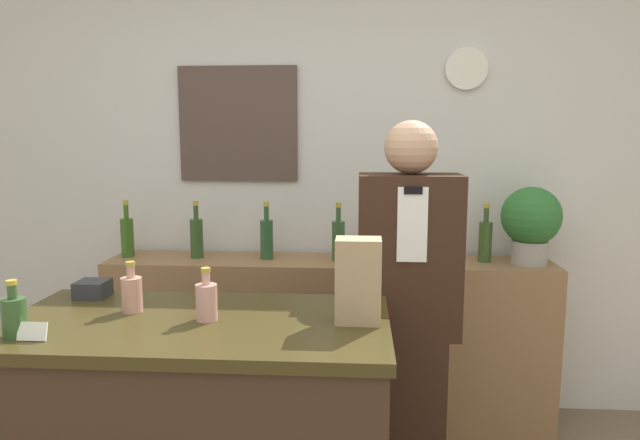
# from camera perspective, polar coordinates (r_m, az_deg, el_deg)

# --- Properties ---
(back_wall) EXTENTS (5.20, 0.09, 2.70)m
(back_wall) POSITION_cam_1_polar(r_m,az_deg,el_deg) (3.27, -0.08, 4.49)
(back_wall) COLOR silver
(back_wall) RESTS_ON ground_plane
(back_shelf) EXTENTS (2.39, 0.38, 0.92)m
(back_shelf) POSITION_cam_1_polar(r_m,az_deg,el_deg) (3.21, 0.82, -12.02)
(back_shelf) COLOR #8E6642
(back_shelf) RESTS_ON ground_plane
(shopkeeper) EXTENTS (0.41, 0.26, 1.64)m
(shopkeeper) POSITION_cam_1_polar(r_m,az_deg,el_deg) (2.44, 8.71, -9.82)
(shopkeeper) COLOR #331E14
(shopkeeper) RESTS_ON ground_plane
(potted_plant) EXTENTS (0.31, 0.31, 0.41)m
(potted_plant) POSITION_cam_1_polar(r_m,az_deg,el_deg) (3.14, 20.35, -0.07)
(potted_plant) COLOR #9E998E
(potted_plant) RESTS_ON back_shelf
(paper_bag) EXTENTS (0.15, 0.11, 0.28)m
(paper_bag) POSITION_cam_1_polar(r_m,az_deg,el_deg) (1.87, 3.84, -6.06)
(paper_bag) COLOR tan
(paper_bag) RESTS_ON display_counter
(price_card_left) EXTENTS (0.09, 0.02, 0.06)m
(price_card_left) POSITION_cam_1_polar(r_m,az_deg,el_deg) (1.94, -26.83, -9.91)
(price_card_left) COLOR white
(price_card_left) RESTS_ON display_counter
(gift_box) EXTENTS (0.11, 0.11, 0.06)m
(gift_box) POSITION_cam_1_polar(r_m,az_deg,el_deg) (2.34, -21.78, -6.41)
(gift_box) COLOR #2D2D33
(gift_box) RESTS_ON display_counter
(counter_bottle_0) EXTENTS (0.07, 0.07, 0.18)m
(counter_bottle_0) POSITION_cam_1_polar(r_m,az_deg,el_deg) (1.98, -28.27, -8.45)
(counter_bottle_0) COLOR #2F5127
(counter_bottle_0) RESTS_ON display_counter
(counter_bottle_1) EXTENTS (0.07, 0.07, 0.18)m
(counter_bottle_1) POSITION_cam_1_polar(r_m,az_deg,el_deg) (2.10, -18.31, -6.95)
(counter_bottle_1) COLOR tan
(counter_bottle_1) RESTS_ON display_counter
(counter_bottle_2) EXTENTS (0.07, 0.07, 0.18)m
(counter_bottle_2) POSITION_cam_1_polar(r_m,az_deg,el_deg) (1.94, -11.28, -7.91)
(counter_bottle_2) COLOR tan
(counter_bottle_2) RESTS_ON display_counter
(shelf_bottle_0) EXTENTS (0.07, 0.07, 0.31)m
(shelf_bottle_0) POSITION_cam_1_polar(r_m,az_deg,el_deg) (3.32, -18.72, -1.50)
(shelf_bottle_0) COLOR #34591C
(shelf_bottle_0) RESTS_ON back_shelf
(shelf_bottle_1) EXTENTS (0.07, 0.07, 0.31)m
(shelf_bottle_1) POSITION_cam_1_polar(r_m,az_deg,el_deg) (3.19, -12.24, -1.62)
(shelf_bottle_1) COLOR #2E4C24
(shelf_bottle_1) RESTS_ON back_shelf
(shelf_bottle_2) EXTENTS (0.07, 0.07, 0.31)m
(shelf_bottle_2) POSITION_cam_1_polar(r_m,az_deg,el_deg) (3.10, -5.36, -1.76)
(shelf_bottle_2) COLOR #284E2B
(shelf_bottle_2) RESTS_ON back_shelf
(shelf_bottle_3) EXTENTS (0.07, 0.07, 0.31)m
(shelf_bottle_3) POSITION_cam_1_polar(r_m,az_deg,el_deg) (3.05, 1.84, -1.91)
(shelf_bottle_3) COLOR #325029
(shelf_bottle_3) RESTS_ON back_shelf
(shelf_bottle_4) EXTENTS (0.07, 0.07, 0.31)m
(shelf_bottle_4) POSITION_cam_1_polar(r_m,az_deg,el_deg) (3.06, 9.15, -1.97)
(shelf_bottle_4) COLOR #2B572A
(shelf_bottle_4) RESTS_ON back_shelf
(shelf_bottle_5) EXTENTS (0.07, 0.07, 0.31)m
(shelf_bottle_5) POSITION_cam_1_polar(r_m,az_deg,el_deg) (3.14, 16.19, -1.92)
(shelf_bottle_5) COLOR #354F23
(shelf_bottle_5) RESTS_ON back_shelf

